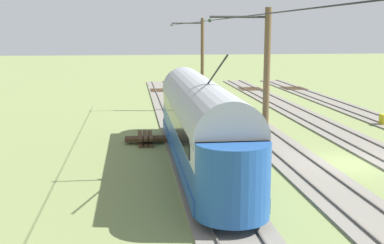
% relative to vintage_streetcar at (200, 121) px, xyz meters
% --- Properties ---
extents(ground_plane, '(220.00, 220.00, 0.00)m').
position_rel_vintage_streetcar_xyz_m(ground_plane, '(-7.45, 0.63, -2.26)').
color(ground_plane, olive).
extents(track_third_siding, '(2.80, 80.00, 0.18)m').
position_rel_vintage_streetcar_xyz_m(track_third_siding, '(-4.97, 0.31, -2.21)').
color(track_third_siding, slate).
rests_on(track_third_siding, ground).
extents(track_outer_siding, '(2.80, 80.00, 0.18)m').
position_rel_vintage_streetcar_xyz_m(track_outer_siding, '(0.00, 0.31, -2.21)').
color(track_outer_siding, slate).
rests_on(track_outer_siding, ground).
extents(vintage_streetcar, '(2.65, 18.11, 5.61)m').
position_rel_vintage_streetcar_xyz_m(vintage_streetcar, '(0.00, 0.00, 0.00)').
color(vintage_streetcar, '#1E4C93').
rests_on(vintage_streetcar, ground).
extents(catenary_pole_foreground, '(2.70, 0.28, 7.53)m').
position_rel_vintage_streetcar_xyz_m(catenary_pole_foreground, '(-2.41, -16.43, 1.66)').
color(catenary_pole_foreground, brown).
rests_on(catenary_pole_foreground, ground).
extents(catenary_pole_mid_near, '(2.70, 0.28, 7.53)m').
position_rel_vintage_streetcar_xyz_m(catenary_pole_mid_near, '(-2.41, 2.79, 1.66)').
color(catenary_pole_mid_near, brown).
rests_on(catenary_pole_mid_near, ground).
extents(overhead_wire_run, '(2.49, 61.65, 0.18)m').
position_rel_vintage_streetcar_xyz_m(overhead_wire_run, '(-0.03, 11.67, 4.72)').
color(overhead_wire_run, black).
rests_on(overhead_wire_run, ground).
extents(spare_tie_stack, '(2.40, 2.40, 0.54)m').
position_rel_vintage_streetcar_xyz_m(spare_tie_stack, '(2.54, -5.24, -1.99)').
color(spare_tie_stack, '#47331E').
rests_on(spare_tie_stack, ground).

